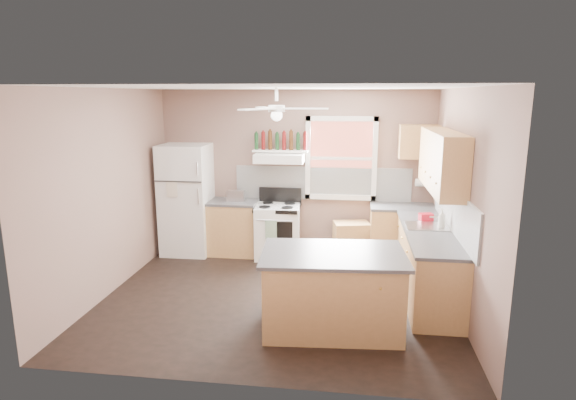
# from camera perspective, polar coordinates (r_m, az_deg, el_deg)

# --- Properties ---
(floor) EXTENTS (4.50, 4.50, 0.00)m
(floor) POSITION_cam_1_polar(r_m,az_deg,el_deg) (6.49, -1.25, -11.39)
(floor) COLOR black
(floor) RESTS_ON ground
(ceiling) EXTENTS (4.50, 4.50, 0.00)m
(ceiling) POSITION_cam_1_polar(r_m,az_deg,el_deg) (5.94, -1.38, 13.19)
(ceiling) COLOR white
(ceiling) RESTS_ON ground
(wall_back) EXTENTS (4.50, 0.05, 2.70)m
(wall_back) POSITION_cam_1_polar(r_m,az_deg,el_deg) (8.04, 0.92, 3.33)
(wall_back) COLOR #7A5D52
(wall_back) RESTS_ON ground
(wall_right) EXTENTS (0.05, 4.00, 2.70)m
(wall_right) POSITION_cam_1_polar(r_m,az_deg,el_deg) (6.15, 20.12, -0.26)
(wall_right) COLOR #7A5D52
(wall_right) RESTS_ON ground
(wall_left) EXTENTS (0.05, 4.00, 2.70)m
(wall_left) POSITION_cam_1_polar(r_m,az_deg,el_deg) (6.80, -20.62, 0.85)
(wall_left) COLOR #7A5D52
(wall_left) RESTS_ON ground
(backsplash_back) EXTENTS (2.90, 0.03, 0.55)m
(backsplash_back) POSITION_cam_1_polar(r_m,az_deg,el_deg) (8.00, 4.09, 1.97)
(backsplash_back) COLOR white
(backsplash_back) RESTS_ON wall_back
(backsplash_right) EXTENTS (0.03, 2.60, 0.55)m
(backsplash_right) POSITION_cam_1_polar(r_m,az_deg,el_deg) (6.47, 19.11, -1.19)
(backsplash_right) COLOR white
(backsplash_right) RESTS_ON wall_right
(window_view) EXTENTS (1.00, 0.02, 1.20)m
(window_view) POSITION_cam_1_polar(r_m,az_deg,el_deg) (7.92, 6.31, 4.94)
(window_view) COLOR brown
(window_view) RESTS_ON wall_back
(window_frame) EXTENTS (1.16, 0.07, 1.36)m
(window_frame) POSITION_cam_1_polar(r_m,az_deg,el_deg) (7.89, 6.30, 4.91)
(window_frame) COLOR white
(window_frame) RESTS_ON wall_back
(refrigerator) EXTENTS (0.78, 0.76, 1.83)m
(refrigerator) POSITION_cam_1_polar(r_m,az_deg,el_deg) (8.18, -11.89, 0.09)
(refrigerator) COLOR white
(refrigerator) RESTS_ON floor
(base_cabinet_left) EXTENTS (0.90, 0.60, 0.86)m
(base_cabinet_left) POSITION_cam_1_polar(r_m,az_deg,el_deg) (8.12, -6.84, -3.32)
(base_cabinet_left) COLOR #AA7C46
(base_cabinet_left) RESTS_ON floor
(counter_left) EXTENTS (0.92, 0.62, 0.04)m
(counter_left) POSITION_cam_1_polar(r_m,az_deg,el_deg) (8.01, -6.92, -0.22)
(counter_left) COLOR #3D3D3F
(counter_left) RESTS_ON base_cabinet_left
(toaster) EXTENTS (0.29, 0.18, 0.18)m
(toaster) POSITION_cam_1_polar(r_m,az_deg,el_deg) (7.94, -6.22, 0.50)
(toaster) COLOR silver
(toaster) RESTS_ON counter_left
(stove) EXTENTS (0.76, 0.70, 0.86)m
(stove) POSITION_cam_1_polar(r_m,az_deg,el_deg) (7.88, -1.24, -3.72)
(stove) COLOR white
(stove) RESTS_ON floor
(range_hood) EXTENTS (0.78, 0.50, 0.14)m
(range_hood) POSITION_cam_1_polar(r_m,az_deg,el_deg) (7.77, -1.00, 5.02)
(range_hood) COLOR white
(range_hood) RESTS_ON wall_back
(bottle_shelf) EXTENTS (0.90, 0.26, 0.03)m
(bottle_shelf) POSITION_cam_1_polar(r_m,az_deg,el_deg) (7.87, -0.88, 5.85)
(bottle_shelf) COLOR white
(bottle_shelf) RESTS_ON range_hood
(cart) EXTENTS (0.62, 0.47, 0.56)m
(cart) POSITION_cam_1_polar(r_m,az_deg,el_deg) (7.91, 7.48, -4.91)
(cart) COLOR #AA7C46
(cart) RESTS_ON floor
(base_cabinet_corner) EXTENTS (1.00, 0.60, 0.86)m
(base_cabinet_corner) POSITION_cam_1_polar(r_m,az_deg,el_deg) (7.92, 13.32, -3.98)
(base_cabinet_corner) COLOR #AA7C46
(base_cabinet_corner) RESTS_ON floor
(base_cabinet_right) EXTENTS (0.60, 2.20, 0.86)m
(base_cabinet_right) POSITION_cam_1_polar(r_m,az_deg,el_deg) (6.62, 16.21, -7.40)
(base_cabinet_right) COLOR #AA7C46
(base_cabinet_right) RESTS_ON floor
(counter_corner) EXTENTS (1.02, 0.62, 0.04)m
(counter_corner) POSITION_cam_1_polar(r_m,az_deg,el_deg) (7.81, 13.49, -0.81)
(counter_corner) COLOR #3D3D3F
(counter_corner) RESTS_ON base_cabinet_corner
(counter_right) EXTENTS (0.62, 2.22, 0.04)m
(counter_right) POSITION_cam_1_polar(r_m,az_deg,el_deg) (6.49, 16.37, -3.66)
(counter_right) COLOR #3D3D3F
(counter_right) RESTS_ON base_cabinet_right
(sink) EXTENTS (0.55, 0.45, 0.03)m
(sink) POSITION_cam_1_polar(r_m,az_deg,el_deg) (6.67, 16.12, -3.06)
(sink) COLOR silver
(sink) RESTS_ON counter_right
(faucet) EXTENTS (0.03, 0.03, 0.14)m
(faucet) POSITION_cam_1_polar(r_m,az_deg,el_deg) (6.68, 17.52, -2.47)
(faucet) COLOR silver
(faucet) RESTS_ON sink
(upper_cabinet_right) EXTENTS (0.33, 1.80, 0.76)m
(upper_cabinet_right) POSITION_cam_1_polar(r_m,az_deg,el_deg) (6.52, 17.81, 4.43)
(upper_cabinet_right) COLOR #AA7C46
(upper_cabinet_right) RESTS_ON wall_right
(upper_cabinet_corner) EXTENTS (0.60, 0.33, 0.52)m
(upper_cabinet_corner) POSITION_cam_1_polar(r_m,az_deg,el_deg) (7.80, 15.24, 6.69)
(upper_cabinet_corner) COLOR #AA7C46
(upper_cabinet_corner) RESTS_ON wall_back
(paper_towel) EXTENTS (0.26, 0.12, 0.12)m
(paper_towel) POSITION_cam_1_polar(r_m,az_deg,el_deg) (7.93, 15.81, 1.99)
(paper_towel) COLOR white
(paper_towel) RESTS_ON wall_back
(island) EXTENTS (1.57, 1.06, 0.86)m
(island) POSITION_cam_1_polar(r_m,az_deg,el_deg) (5.56, 5.30, -10.81)
(island) COLOR #AA7C46
(island) RESTS_ON floor
(island_top) EXTENTS (1.67, 1.15, 0.04)m
(island_top) POSITION_cam_1_polar(r_m,az_deg,el_deg) (5.40, 5.40, -6.42)
(island_top) COLOR #3D3D3F
(island_top) RESTS_ON island
(ceiling_fan_hub) EXTENTS (0.20, 0.20, 0.08)m
(ceiling_fan_hub) POSITION_cam_1_polar(r_m,az_deg,el_deg) (5.94, -1.36, 10.78)
(ceiling_fan_hub) COLOR white
(ceiling_fan_hub) RESTS_ON ceiling
(soap_bottle) EXTENTS (0.14, 0.14, 0.26)m
(soap_bottle) POSITION_cam_1_polar(r_m,az_deg,el_deg) (6.61, 17.78, -2.11)
(soap_bottle) COLOR silver
(soap_bottle) RESTS_ON counter_right
(red_caddy) EXTENTS (0.20, 0.16, 0.10)m
(red_caddy) POSITION_cam_1_polar(r_m,az_deg,el_deg) (6.97, 16.03, -1.94)
(red_caddy) COLOR #B30F1E
(red_caddy) RESTS_ON counter_right
(wine_bottles) EXTENTS (0.86, 0.06, 0.31)m
(wine_bottles) POSITION_cam_1_polar(r_m,az_deg,el_deg) (7.86, -0.87, 7.00)
(wine_bottles) COLOR #143819
(wine_bottles) RESTS_ON bottle_shelf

